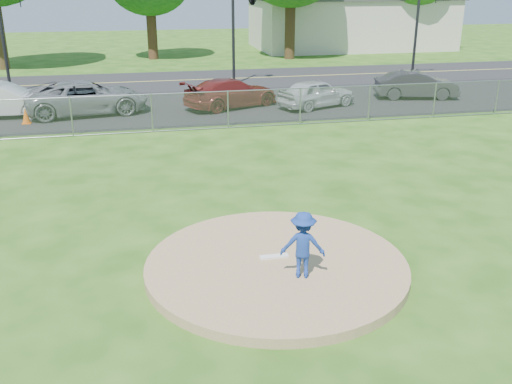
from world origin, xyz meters
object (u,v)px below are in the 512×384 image
traffic_signal_left (6,27)px  parked_car_darkred (231,93)px  traffic_cone (26,116)px  parked_car_white (2,100)px  parked_car_charcoal (416,85)px  parked_car_pearl (317,93)px  traffic_signal_right (421,20)px  pitcher (303,245)px  commercial_building (350,22)px  parked_car_gray (87,97)px

traffic_signal_left → parked_car_darkred: 12.48m
traffic_signal_left → traffic_cone: (1.68, -7.48, -3.02)m
parked_car_white → parked_car_charcoal: size_ratio=1.10×
parked_car_pearl → traffic_signal_right: bearing=-73.7°
pitcher → parked_car_pearl: bearing=-92.2°
traffic_cone → traffic_signal_right: bearing=19.3°
parked_car_darkred → pitcher: bearing=151.2°
parked_car_white → commercial_building: bearing=-45.6°
parked_car_darkred → commercial_building: bearing=-56.5°
parked_car_darkred → parked_car_white: bearing=65.7°
traffic_signal_right → parked_car_pearl: 11.31m
pitcher → parked_car_charcoal: pitcher is taller
traffic_signal_left → parked_car_pearl: 16.24m
commercial_building → parked_car_darkred: size_ratio=3.57×
traffic_cone → parked_car_pearl: parked_car_pearl is taller
commercial_building → parked_car_charcoal: size_ratio=4.04×
commercial_building → parked_car_charcoal: bearing=-102.3°
traffic_cone → parked_car_white: (-1.14, 1.50, 0.41)m
parked_car_charcoal → traffic_signal_left: bearing=85.8°
commercial_building → pitcher: bearing=-112.0°
parked_car_white → parked_car_darkred: parked_car_white is taller
commercial_building → traffic_signal_right: size_ratio=2.93×
parked_car_gray → parked_car_white: bearing=77.9°
pitcher → traffic_cone: 16.93m
traffic_signal_left → parked_car_white: traffic_signal_left is taller
traffic_signal_right → traffic_cone: size_ratio=8.48×
traffic_signal_right → parked_car_pearl: size_ratio=1.47×
commercial_building → pitcher: commercial_building is taller
commercial_building → parked_car_charcoal: (-4.77, -21.91, -1.48)m
traffic_signal_left → parked_car_pearl: (14.46, -6.90, -2.70)m
parked_car_pearl → parked_car_charcoal: bearing=-102.5°
parked_car_white → parked_car_gray: bearing=-90.4°
commercial_building → parked_car_darkred: 26.28m
traffic_cone → parked_car_darkred: (8.89, 1.41, 0.34)m
traffic_signal_left → parked_car_darkred: bearing=-29.9°
pitcher → parked_car_darkred: bearing=-78.5°
parked_car_pearl → parked_car_white: bearing=63.6°
commercial_building → traffic_cone: (-23.08, -23.48, -1.82)m
traffic_signal_left → parked_car_gray: traffic_signal_left is taller
traffic_cone → parked_car_darkred: parked_car_darkred is taller
parked_car_gray → parked_car_charcoal: parked_car_gray is taller
parked_car_darkred → parked_car_charcoal: (9.42, 0.16, 0.00)m
traffic_cone → parked_car_pearl: 12.79m
traffic_signal_left → parked_car_charcoal: bearing=-16.5°
pitcher → traffic_cone: pitcher is taller
parked_car_gray → parked_car_pearl: parked_car_gray is taller
traffic_signal_right → parked_car_pearl: traffic_signal_right is taller
commercial_building → parked_car_darkred: (-14.19, -22.07, -1.48)m
parked_car_white → parked_car_darkred: size_ratio=0.97×
traffic_signal_right → parked_car_pearl: (-8.54, -6.90, -2.70)m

